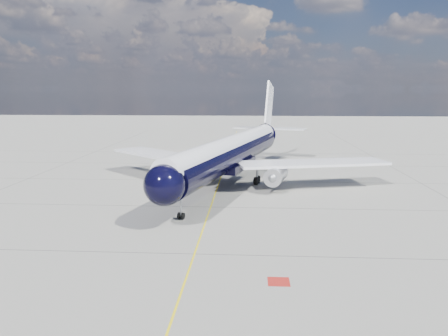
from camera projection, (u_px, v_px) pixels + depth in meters
The scene contains 4 objects.
ground at pixel (222, 175), 71.35m from camera, with size 320.00×320.00×0.00m, color gray.
taxiway_centerline at pixel (220, 181), 66.43m from camera, with size 0.16×160.00×0.01m, color yellow.
red_marking at pixel (279, 282), 31.65m from camera, with size 1.60×1.60×0.01m, color maroon.
main_airliner at pixel (234, 151), 64.16m from camera, with size 42.51×52.63×15.44m.
Camera 1 is at (4.65, -39.86, 13.77)m, focal length 35.00 mm.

